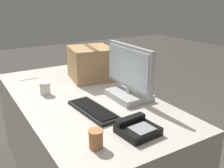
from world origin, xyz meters
TOP-DOWN VIEW (x-y plane):
  - office_desk at (0.00, 0.00)m, footprint 1.80×0.90m
  - monitor at (0.23, 0.27)m, footprint 0.50×0.24m
  - keyboard at (0.30, -0.06)m, footprint 0.43×0.18m
  - desk_phone at (0.66, 0.02)m, footprint 0.20×0.21m
  - paper_cup_left at (-0.17, -0.22)m, footprint 0.08×0.08m
  - paper_cup_right at (0.67, -0.24)m, footprint 0.08×0.08m
  - spoon at (-0.60, -0.21)m, footprint 0.02×0.17m
  - cardboard_box at (-0.33, 0.25)m, footprint 0.41×0.40m

SIDE VIEW (x-z plane):
  - office_desk at x=0.00m, z-range 0.00..0.75m
  - spoon at x=-0.60m, z-range 0.75..0.76m
  - keyboard at x=0.30m, z-range 0.75..0.78m
  - desk_phone at x=0.66m, z-range 0.74..0.82m
  - paper_cup_left at x=-0.17m, z-range 0.75..0.85m
  - paper_cup_right at x=0.67m, z-range 0.75..0.85m
  - cardboard_box at x=-0.33m, z-range 0.75..1.04m
  - monitor at x=0.23m, z-range 0.71..1.10m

